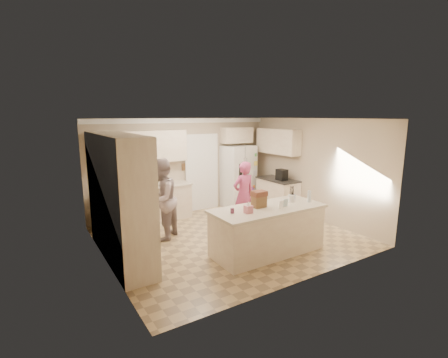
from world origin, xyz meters
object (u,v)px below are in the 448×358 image
island_base (268,231)px  teen_girl (244,195)px  dollhouse_body (259,202)px  teen_boy (161,200)px  refrigerator (238,176)px  tissue_box (248,209)px  coffee_maker (282,175)px  utensil_crock (291,198)px

island_base → teen_girl: bearing=72.4°
dollhouse_body → teen_boy: 2.15m
refrigerator → teen_girl: 1.94m
island_base → dollhouse_body: (-0.15, 0.10, 0.60)m
dollhouse_body → teen_boy: size_ratio=0.15×
tissue_box → coffee_maker: bearing=37.6°
coffee_maker → dollhouse_body: coffee_maker is taller
teen_boy → dollhouse_body: bearing=87.6°
dollhouse_body → teen_boy: teen_boy is taller
teen_boy → coffee_maker: bearing=141.0°
coffee_maker → utensil_crock: 2.32m
coffee_maker → teen_boy: 3.54m
refrigerator → tissue_box: (-2.00, -3.24, 0.10)m
utensil_crock → tissue_box: 1.21m
island_base → tissue_box: bearing=-169.7°
coffee_maker → island_base: coffee_maker is taller
tissue_box → teen_boy: teen_boy is taller
dollhouse_body → refrigerator: bearing=62.3°
refrigerator → utensil_crock: 3.20m
coffee_maker → utensil_crock: size_ratio=2.00×
coffee_maker → utensil_crock: bearing=-127.1°
dollhouse_body → teen_girl: teen_girl is taller
coffee_maker → dollhouse_body: 2.84m
refrigerator → island_base: size_ratio=0.82×
utensil_crock → tissue_box: (-1.20, -0.15, -0.00)m
refrigerator → tissue_box: bearing=-128.6°
utensil_crock → coffee_maker: bearing=52.9°
coffee_maker → teen_girl: 1.66m
utensil_crock → teen_girl: size_ratio=0.09×
teen_boy → utensil_crock: bearing=100.1°
utensil_crock → teen_boy: bearing=141.1°
tissue_box → utensil_crock: bearing=7.1°
utensil_crock → dollhouse_body: dollhouse_body is taller
refrigerator → coffee_maker: refrigerator is taller
utensil_crock → teen_girl: 1.45m
island_base → utensil_crock: size_ratio=14.67×
refrigerator → teen_boy: bearing=-162.0°
coffee_maker → teen_girl: bearing=-164.8°
tissue_box → island_base: bearing=10.3°
refrigerator → island_base: 3.49m
refrigerator → dollhouse_body: size_ratio=6.92×
island_base → teen_boy: bearing=130.0°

